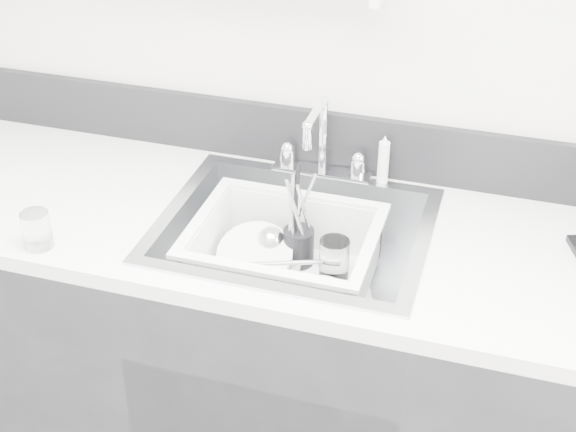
% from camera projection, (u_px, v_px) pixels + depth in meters
% --- Properties ---
extents(room_shell, '(3.50, 3.00, 2.60)m').
position_uv_depth(room_shell, '(78.00, 31.00, 0.84)').
color(room_shell, silver).
rests_on(room_shell, ground).
extents(counter_run, '(3.20, 0.62, 0.92)m').
position_uv_depth(counter_run, '(293.00, 368.00, 2.16)').
color(counter_run, black).
rests_on(counter_run, ground).
extents(backsplash, '(3.20, 0.02, 0.16)m').
position_uv_depth(backsplash, '(327.00, 140.00, 2.10)').
color(backsplash, black).
rests_on(backsplash, counter_run).
extents(sink, '(0.64, 0.52, 0.20)m').
position_uv_depth(sink, '(294.00, 257.00, 1.95)').
color(sink, silver).
rests_on(sink, counter_run).
extents(faucet, '(0.26, 0.18, 0.23)m').
position_uv_depth(faucet, '(321.00, 156.00, 2.07)').
color(faucet, silver).
rests_on(faucet, counter_run).
extents(side_sprayer, '(0.03, 0.03, 0.14)m').
position_uv_depth(side_sprayer, '(383.00, 160.00, 2.03)').
color(side_sprayer, white).
rests_on(side_sprayer, counter_run).
extents(wash_tub, '(0.54, 0.49, 0.17)m').
position_uv_depth(wash_tub, '(284.00, 257.00, 1.94)').
color(wash_tub, white).
rests_on(wash_tub, sink).
extents(plate_stack, '(0.23, 0.23, 0.09)m').
position_uv_depth(plate_stack, '(258.00, 263.00, 2.00)').
color(plate_stack, white).
rests_on(plate_stack, wash_tub).
extents(utensil_cup, '(0.08, 0.08, 0.26)m').
position_uv_depth(utensil_cup, '(298.00, 243.00, 2.01)').
color(utensil_cup, black).
rests_on(utensil_cup, wash_tub).
extents(ladle, '(0.26, 0.29, 0.08)m').
position_uv_depth(ladle, '(281.00, 263.00, 1.97)').
color(ladle, silver).
rests_on(ladle, wash_tub).
extents(tumbler_in_tub, '(0.09, 0.09, 0.11)m').
position_uv_depth(tumbler_in_tub, '(334.00, 259.00, 1.96)').
color(tumbler_in_tub, white).
rests_on(tumbler_in_tub, wash_tub).
extents(tumbler_counter, '(0.08, 0.08, 0.09)m').
position_uv_depth(tumbler_counter, '(37.00, 230.00, 1.81)').
color(tumbler_counter, white).
rests_on(tumbler_counter, counter_run).
extents(bowl_small, '(0.14, 0.14, 0.03)m').
position_uv_depth(bowl_small, '(321.00, 295.00, 1.90)').
color(bowl_small, white).
rests_on(bowl_small, wash_tub).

